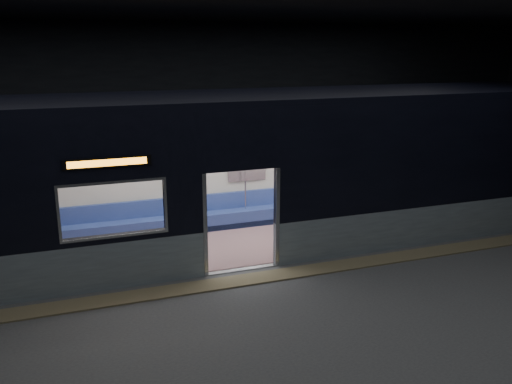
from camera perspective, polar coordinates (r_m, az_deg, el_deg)
station_floor at (r=10.03m, az=0.42°, el=-10.49°), size 24.00×14.00×0.01m
station_envelope at (r=9.07m, az=0.47°, el=10.90°), size 24.00×14.00×5.00m
tactile_strip at (r=10.50m, az=-0.63°, el=-9.16°), size 22.80×0.50×0.03m
metro_car at (r=11.73m, az=-3.86°, el=2.86°), size 18.00×3.04×3.35m
passenger at (r=14.31m, az=9.78°, el=0.81°), size 0.45×0.77×1.48m
handbag at (r=14.13m, az=10.26°, el=0.02°), size 0.37×0.33×0.16m
transit_map at (r=13.35m, az=-0.98°, el=2.63°), size 0.89×0.03×0.58m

